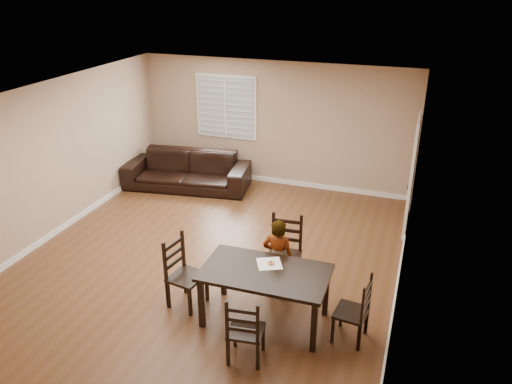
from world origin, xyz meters
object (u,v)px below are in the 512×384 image
chair_far (244,336)px  donut (271,263)px  chair_left (179,273)px  sofa (187,171)px  dining_table (265,277)px  chair_near (286,251)px  child (278,259)px  chair_right (360,313)px

chair_far → donut: chair_far is taller
chair_left → sofa: chair_left is taller
dining_table → chair_left: chair_left is taller
chair_near → chair_left: (-1.25, -1.06, -0.02)m
chair_left → dining_table: bearing=-80.3°
chair_left → child: child is taller
child → sofa: 4.41m
chair_near → dining_table: bearing=-93.6°
chair_right → donut: size_ratio=9.72×
chair_near → sofa: 4.07m
chair_far → sofa: size_ratio=0.35×
chair_left → donut: bearing=-72.0°
dining_table → chair_right: chair_right is taller
donut → chair_near: bearing=92.8°
child → dining_table: bearing=90.2°
chair_near → chair_right: size_ratio=1.16×
chair_far → child: bearing=-95.9°
chair_right → child: (-1.27, 0.60, 0.20)m
chair_near → chair_left: bearing=-144.5°
chair_left → chair_near: bearing=-39.6°
chair_left → sofa: 4.19m
chair_near → chair_right: chair_near is taller
dining_table → chair_right: size_ratio=1.81×
chair_far → chair_right: 1.51m
chair_right → child: bearing=-108.8°
chair_left → donut: (1.29, 0.18, 0.33)m
chair_left → chair_far: bearing=-114.2°
sofa → donut: bearing=-57.9°
dining_table → donut: donut is taller
donut → dining_table: bearing=-95.5°
chair_far → donut: (-0.01, 1.06, 0.38)m
dining_table → chair_far: 0.91m
chair_left → child: size_ratio=0.84×
chair_left → donut: 1.34m
chair_far → chair_left: size_ratio=0.89×
chair_left → chair_right: (2.53, -0.00, -0.05)m
chair_right → chair_far: bearing=-48.0°
donut → sofa: donut is taller
donut → chair_left: bearing=-172.0°
chair_near → donut: bearing=-92.1°
dining_table → chair_near: size_ratio=1.56×
chair_near → child: (0.02, -0.46, 0.13)m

